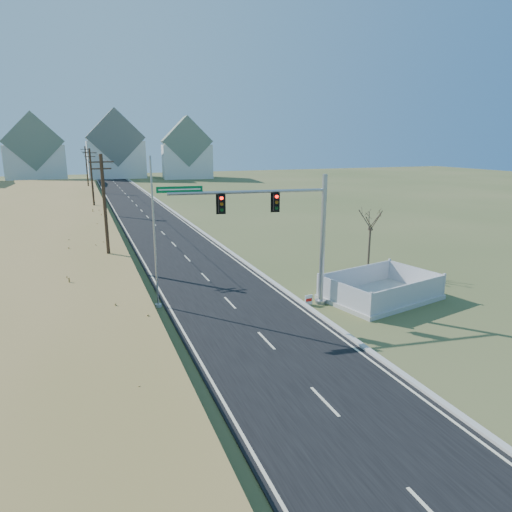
{
  "coord_description": "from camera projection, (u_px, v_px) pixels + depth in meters",
  "views": [
    {
      "loc": [
        -8.21,
        -21.83,
        9.92
      ],
      "look_at": [
        1.09,
        2.27,
        3.4
      ],
      "focal_mm": 32.0,
      "sensor_mm": 36.0,
      "label": 1
    }
  ],
  "objects": [
    {
      "name": "utility_pole_far",
      "position": [
        87.0,
        169.0,
        89.47
      ],
      "size": [
        1.8,
        0.26,
        9.0
      ],
      "color": "#422D1E",
      "rests_on": "ground"
    },
    {
      "name": "utility_pole_mid",
      "position": [
        92.0,
        181.0,
        62.33
      ],
      "size": [
        1.8,
        0.26,
        9.0
      ],
      "color": "#422D1E",
      "rests_on": "ground"
    },
    {
      "name": "condo_nnw",
      "position": [
        34.0,
        153.0,
        114.76
      ],
      "size": [
        14.93,
        11.17,
        17.03
      ],
      "rotation": [
        0.0,
        0.0,
        0.07
      ],
      "color": "silver",
      "rests_on": "ground"
    },
    {
      "name": "condo_n",
      "position": [
        116.0,
        150.0,
        125.2
      ],
      "size": [
        15.27,
        10.2,
        18.54
      ],
      "color": "silver",
      "rests_on": "ground"
    },
    {
      "name": "road",
      "position": [
        138.0,
        207.0,
        70.26
      ],
      "size": [
        8.0,
        180.0,
        0.06
      ],
      "primitive_type": "cube",
      "color": "black",
      "rests_on": "ground"
    },
    {
      "name": "fence_enclosure",
      "position": [
        380.0,
        294.0,
        29.47
      ],
      "size": [
        7.87,
        6.16,
        1.61
      ],
      "rotation": [
        0.0,
        0.0,
        0.22
      ],
      "color": "#B7B5AD",
      "rests_on": "ground"
    },
    {
      "name": "curb",
      "position": [
        165.0,
        206.0,
        71.7
      ],
      "size": [
        0.3,
        180.0,
        0.18
      ],
      "primitive_type": "cube",
      "color": "#B2AFA8",
      "rests_on": "ground"
    },
    {
      "name": "bare_tree",
      "position": [
        371.0,
        218.0,
        34.43
      ],
      "size": [
        2.0,
        2.0,
        5.3
      ],
      "color": "#4C3F33",
      "rests_on": "ground"
    },
    {
      "name": "flagpole",
      "position": [
        155.0,
        249.0,
        27.22
      ],
      "size": [
        0.41,
        0.41,
        9.13
      ],
      "color": "#B7B5AD",
      "rests_on": "ground"
    },
    {
      "name": "condo_ne",
      "position": [
        187.0,
        153.0,
        124.43
      ],
      "size": [
        14.12,
        10.51,
        16.52
      ],
      "rotation": [
        0.0,
        0.0,
        -0.1
      ],
      "color": "silver",
      "rests_on": "ground"
    },
    {
      "name": "utility_pole_near",
      "position": [
        105.0,
        211.0,
        35.19
      ],
      "size": [
        1.8,
        0.26,
        9.0
      ],
      "color": "#422D1E",
      "rests_on": "ground"
    },
    {
      "name": "ground",
      "position": [
        252.0,
        327.0,
        25.04
      ],
      "size": [
        260.0,
        260.0,
        0.0
      ],
      "primitive_type": "plane",
      "color": "#465328",
      "rests_on": "ground"
    },
    {
      "name": "open_sign",
      "position": [
        309.0,
        300.0,
        28.33
      ],
      "size": [
        0.52,
        0.1,
        0.64
      ],
      "rotation": [
        0.0,
        0.0,
        0.07
      ],
      "color": "white",
      "rests_on": "ground"
    },
    {
      "name": "traffic_signal_mast",
      "position": [
        293.0,
        229.0,
        27.1
      ],
      "size": [
        10.02,
        1.64,
        8.04
      ],
      "rotation": [
        0.0,
        0.0,
        -0.13
      ],
      "color": "#9EA0A5",
      "rests_on": "ground"
    }
  ]
}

